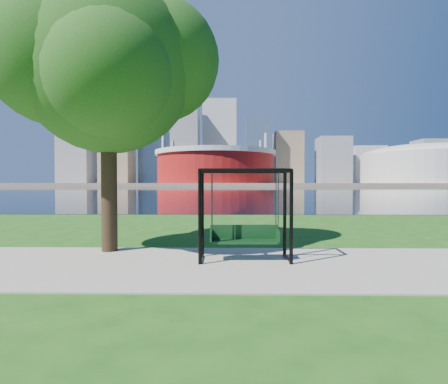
{
  "coord_description": "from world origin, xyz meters",
  "views": [
    {
      "loc": [
        -0.06,
        -8.14,
        1.82
      ],
      "look_at": [
        -0.19,
        0.0,
        1.62
      ],
      "focal_mm": 28.0,
      "sensor_mm": 36.0,
      "label": 1
    }
  ],
  "objects": [
    {
      "name": "far_bank",
      "position": [
        0.0,
        306.0,
        1.0
      ],
      "size": [
        900.0,
        228.0,
        2.0
      ],
      "primitive_type": "cube",
      "color": "#937F60",
      "rests_on": "ground"
    },
    {
      "name": "stadium",
      "position": [
        -10.0,
        235.0,
        14.23
      ],
      "size": [
        83.0,
        83.0,
        32.0
      ],
      "color": "maroon",
      "rests_on": "far_bank"
    },
    {
      "name": "park_tree",
      "position": [
        -3.3,
        1.09,
        4.99
      ],
      "size": [
        5.79,
        5.23,
        7.19
      ],
      "color": "black",
      "rests_on": "ground"
    },
    {
      "name": "ground",
      "position": [
        0.0,
        0.0,
        0.0
      ],
      "size": [
        900.0,
        900.0,
        0.0
      ],
      "primitive_type": "plane",
      "color": "#1E5114",
      "rests_on": "ground"
    },
    {
      "name": "swing",
      "position": [
        0.28,
        -0.01,
        1.04
      ],
      "size": [
        2.12,
        0.95,
        2.15
      ],
      "rotation": [
        0.0,
        0.0,
        0.02
      ],
      "color": "black",
      "rests_on": "ground"
    },
    {
      "name": "path",
      "position": [
        0.0,
        -0.5,
        0.01
      ],
      "size": [
        120.0,
        4.0,
        0.03
      ],
      "primitive_type": "cube",
      "color": "#9E937F",
      "rests_on": "ground"
    },
    {
      "name": "river",
      "position": [
        0.0,
        102.0,
        0.01
      ],
      "size": [
        900.0,
        180.0,
        0.02
      ],
      "primitive_type": "cube",
      "color": "black",
      "rests_on": "ground"
    },
    {
      "name": "arena",
      "position": [
        135.0,
        235.0,
        15.87
      ],
      "size": [
        84.0,
        84.0,
        26.56
      ],
      "color": "beige",
      "rests_on": "far_bank"
    },
    {
      "name": "skyline",
      "position": [
        -4.27,
        319.39,
        35.89
      ],
      "size": [
        392.0,
        66.0,
        96.5
      ],
      "color": "gray",
      "rests_on": "far_bank"
    }
  ]
}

